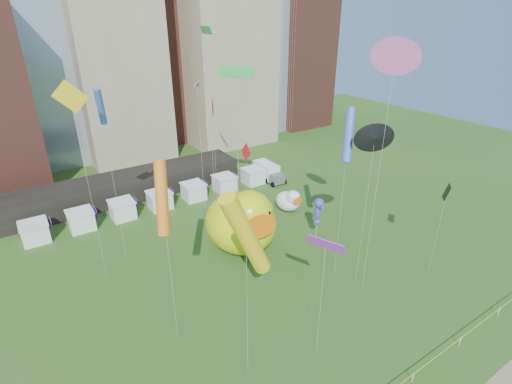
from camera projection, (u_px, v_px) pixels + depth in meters
skyline at (98, 30)px, 62.63m from camera, size 101.00×23.00×68.00m
pavilion at (109, 190)px, 53.55m from camera, size 38.00×6.00×3.20m
vendor_tents at (160, 200)px, 51.76m from camera, size 33.24×2.80×2.40m
big_duck at (242, 221)px, 41.46m from camera, size 9.24×11.19×8.07m
small_duck at (289, 200)px, 50.95m from camera, size 3.21×4.24×3.22m
seahorse_green at (245, 228)px, 38.38m from camera, size 1.56×1.78×6.08m
seahorse_purple at (318, 210)px, 43.53m from camera, size 1.45×1.64×5.24m
box_truck at (268, 172)px, 60.60m from camera, size 2.59×6.06×2.55m
kite_0 at (213, 109)px, 48.97m from camera, size 1.08×2.49×14.39m
kite_1 at (197, 87)px, 45.29m from camera, size 1.39×1.51×16.66m
kite_2 at (446, 194)px, 35.85m from camera, size 1.83×0.27×9.83m
kite_3 at (206, 32)px, 40.81m from camera, size 0.60×2.70×22.79m
kite_4 at (71, 101)px, 31.51m from camera, size 2.82×0.10×19.24m
kite_5 at (101, 107)px, 35.25m from camera, size 1.26×2.30×18.13m
kite_6 at (162, 198)px, 26.00m from camera, size 2.00×2.99×15.17m
kite_7 at (326, 245)px, 26.20m from camera, size 1.39×2.67×10.18m
kite_8 at (246, 155)px, 37.34m from camera, size 0.23×1.98×12.81m
kite_9 at (396, 56)px, 28.70m from camera, size 0.84×2.76×22.49m
kite_10 at (375, 139)px, 31.96m from camera, size 2.39×1.24×15.81m
kite_11 at (236, 73)px, 39.76m from camera, size 2.95×3.14×19.09m
kite_12 at (246, 236)px, 23.58m from camera, size 3.97×1.71×14.94m
kite_13 at (349, 135)px, 33.30m from camera, size 2.52×2.45×16.76m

